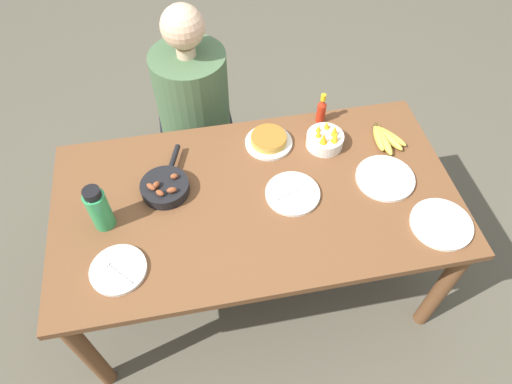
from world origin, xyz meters
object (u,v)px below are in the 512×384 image
empty_plate_far_right (441,224)px  person_figure (197,126)px  banana_bunch (384,138)px  empty_plate_mid_edge (118,270)px  frittata_plate_center (269,140)px  fruit_bowl_mango (325,139)px  empty_plate_near_front (293,194)px  empty_plate_far_left (385,178)px  skillet (165,187)px  hot_sauce_bottle (321,110)px  water_bottle (99,209)px

empty_plate_far_right → person_figure: size_ratio=0.21×
banana_bunch → empty_plate_mid_edge: size_ratio=0.96×
frittata_plate_center → fruit_bowl_mango: 0.26m
empty_plate_near_front → empty_plate_far_left: (0.42, 0.01, -0.00)m
empty_plate_far_right → fruit_bowl_mango: 0.62m
person_figure → fruit_bowl_mango: bearing=-40.9°
empty_plate_near_front → frittata_plate_center: bearing=97.2°
skillet → empty_plate_far_left: (0.94, -0.11, -0.02)m
banana_bunch → skillet: bearing=-174.0°
empty_plate_far_left → fruit_bowl_mango: 0.32m
skillet → fruit_bowl_mango: 0.75m
fruit_bowl_mango → hot_sauce_bottle: bearing=81.6°
empty_plate_near_front → empty_plate_mid_edge: (-0.73, -0.23, 0.00)m
empty_plate_far_left → empty_plate_far_right: same height
skillet → empty_plate_mid_edge: size_ratio=1.53×
skillet → frittata_plate_center: 0.52m
empty_plate_far_left → person_figure: size_ratio=0.21×
empty_plate_mid_edge → banana_bunch: bearing=20.5°
skillet → water_bottle: water_bottle is taller
banana_bunch → fruit_bowl_mango: size_ratio=1.21×
skillet → frittata_plate_center: (0.49, 0.19, -0.01)m
skillet → empty_plate_near_front: bearing=-84.5°
banana_bunch → hot_sauce_bottle: 0.32m
skillet → person_figure: person_figure is taller
empty_plate_near_front → empty_plate_mid_edge: same height
hot_sauce_bottle → person_figure: size_ratio=0.13×
frittata_plate_center → person_figure: person_figure is taller
empty_plate_far_left → empty_plate_mid_edge: bearing=-168.4°
fruit_bowl_mango → water_bottle: bearing=-165.6°
empty_plate_far_right → person_figure: (-0.91, 1.01, -0.25)m
empty_plate_mid_edge → water_bottle: size_ratio=0.99×
empty_plate_near_front → empty_plate_mid_edge: 0.76m
fruit_bowl_mango → empty_plate_far_right: bearing=-56.6°
empty_plate_mid_edge → water_bottle: 0.25m
water_bottle → hot_sauce_bottle: bearing=22.1°
empty_plate_far_left → empty_plate_mid_edge: 1.17m
hot_sauce_bottle → water_bottle: bearing=-157.9°
frittata_plate_center → empty_plate_near_front: size_ratio=0.94×
empty_plate_mid_edge → frittata_plate_center: bearing=38.0°
empty_plate_near_front → skillet: bearing=167.0°
empty_plate_far_left → fruit_bowl_mango: fruit_bowl_mango is taller
empty_plate_far_right → empty_plate_near_front: bearing=154.6°
banana_bunch → skillet: skillet is taller
banana_bunch → fruit_bowl_mango: (-0.28, 0.02, 0.02)m
empty_plate_far_left → hot_sauce_bottle: hot_sauce_bottle is taller
empty_plate_mid_edge → hot_sauce_bottle: bearing=33.6°
empty_plate_far_left → empty_plate_far_right: (0.14, -0.27, -0.00)m
banana_bunch → empty_plate_far_left: (-0.08, -0.22, -0.01)m
empty_plate_far_right → empty_plate_mid_edge: same height
empty_plate_near_front → hot_sauce_bottle: size_ratio=1.43×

